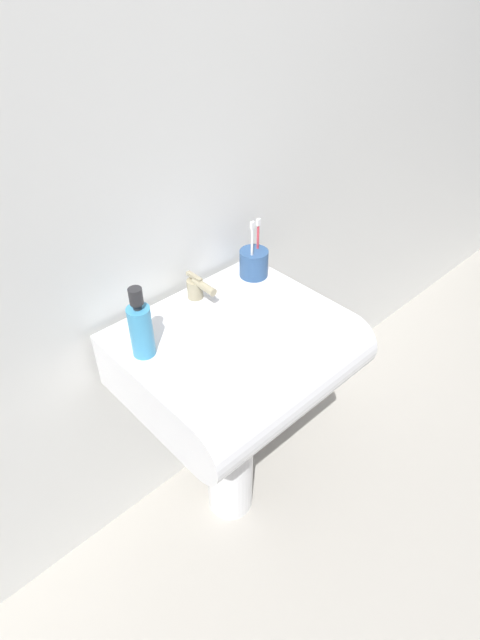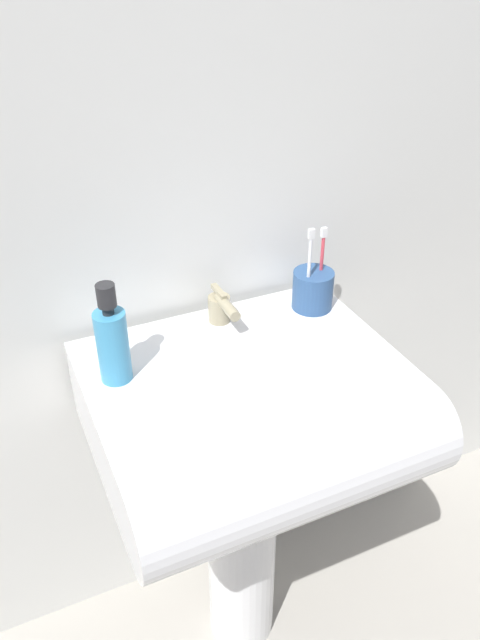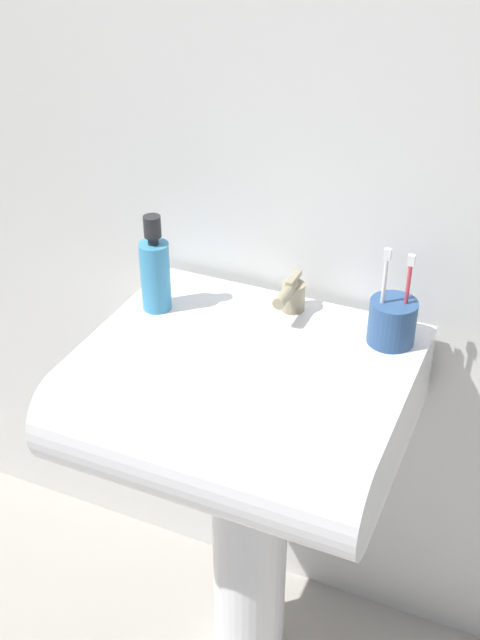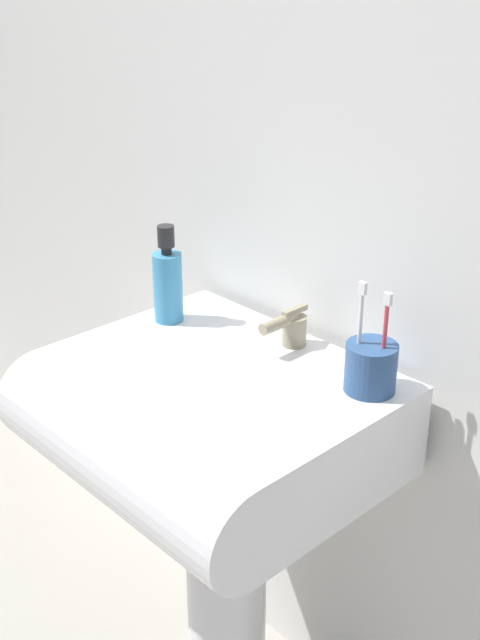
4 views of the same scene
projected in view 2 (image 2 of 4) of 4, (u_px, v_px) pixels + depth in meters
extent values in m
plane|color=#ADA89E|center=(241.00, 621.00, 1.59)|extent=(6.00, 6.00, 0.00)
cube|color=silver|center=(185.00, 119.00, 1.12)|extent=(5.00, 0.05, 2.40)
cylinder|color=white|center=(242.00, 538.00, 1.41)|extent=(0.16, 0.16, 0.65)
cube|color=white|center=(242.00, 399.00, 1.19)|extent=(0.57, 0.41, 0.17)
cylinder|color=white|center=(293.00, 472.00, 1.03)|extent=(0.57, 0.17, 0.17)
cylinder|color=tan|center=(219.00, 309.00, 1.25)|extent=(0.04, 0.04, 0.06)
cylinder|color=tan|center=(227.00, 307.00, 1.20)|extent=(0.02, 0.08, 0.02)
cube|color=tan|center=(219.00, 292.00, 1.23)|extent=(0.01, 0.06, 0.01)
cylinder|color=#2D5184|center=(313.00, 290.00, 1.29)|extent=(0.08, 0.08, 0.08)
cylinder|color=white|center=(309.00, 273.00, 1.25)|extent=(0.01, 0.01, 0.15)
cube|color=white|center=(311.00, 234.00, 1.20)|extent=(0.01, 0.01, 0.02)
cylinder|color=#D83F4C|center=(321.00, 268.00, 1.27)|extent=(0.01, 0.01, 0.14)
cube|color=white|center=(324.00, 232.00, 1.23)|extent=(0.01, 0.01, 0.02)
cylinder|color=#3F99CC|center=(113.00, 347.00, 1.07)|extent=(0.06, 0.06, 0.13)
cylinder|color=#262628|center=(108.00, 310.00, 1.03)|extent=(0.02, 0.02, 0.01)
cylinder|color=#262628|center=(106.00, 295.00, 1.02)|extent=(0.03, 0.03, 0.04)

